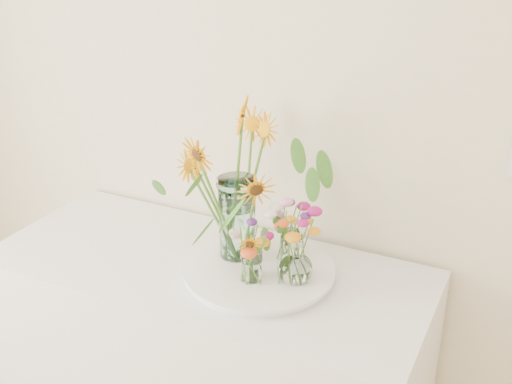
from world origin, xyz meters
TOP-DOWN VIEW (x-y plane):
  - counter at (-0.39, 1.93)m, footprint 1.40×0.60m
  - tray at (-0.21, 1.94)m, footprint 0.44×0.44m
  - mason_jar at (-0.31, 1.99)m, footprint 0.12×0.12m
  - sunflower_bouquet at (-0.31, 1.99)m, footprint 0.67×0.67m
  - small_vase_a at (-0.21, 1.88)m, footprint 0.07×0.07m
  - wildflower_posy_a at (-0.21, 1.88)m, footprint 0.18×0.18m
  - small_vase_b at (-0.09, 1.93)m, footprint 0.12×0.12m
  - wildflower_posy_b at (-0.09, 1.93)m, footprint 0.21×0.21m
  - small_vase_c at (-0.15, 2.03)m, footprint 0.06×0.06m
  - wildflower_posy_c at (-0.15, 2.03)m, footprint 0.20×0.20m

SIDE VIEW (x-z plane):
  - counter at x=-0.39m, z-range 0.00..0.90m
  - tray at x=-0.21m, z-range 0.90..0.92m
  - small_vase_c at x=-0.15m, z-range 0.93..1.03m
  - small_vase_a at x=-0.21m, z-range 0.93..1.03m
  - small_vase_b at x=-0.09m, z-range 0.93..1.07m
  - wildflower_posy_c at x=-0.15m, z-range 0.93..1.12m
  - wildflower_posy_a at x=-0.21m, z-range 0.93..1.12m
  - wildflower_posy_b at x=-0.09m, z-range 0.93..1.16m
  - mason_jar at x=-0.31m, z-range 0.93..1.19m
  - sunflower_bouquet at x=-0.31m, z-range 0.93..1.43m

